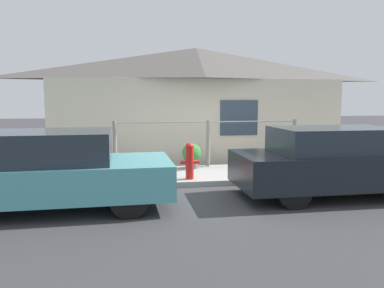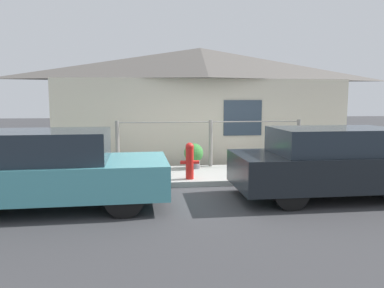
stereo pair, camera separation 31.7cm
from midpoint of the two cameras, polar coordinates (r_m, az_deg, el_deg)
ground_plane at (r=8.19m, az=6.17°, el=-6.44°), size 60.00×60.00×0.00m
sidewalk at (r=9.11m, az=4.75°, el=-4.68°), size 24.00×1.95×0.12m
house at (r=11.48m, az=2.18°, el=11.13°), size 8.82×2.23×3.42m
fence at (r=9.79m, az=3.79°, el=0.46°), size 4.90×0.10×1.22m
car_left at (r=6.87m, az=-19.34°, el=-3.61°), size 3.93×1.83×1.34m
car_right at (r=7.74m, az=22.62°, el=-2.62°), size 4.11×1.62×1.34m
fire_hydrant at (r=8.24m, az=0.75°, el=-2.46°), size 0.42×0.19×0.81m
potted_plant_near_hydrant at (r=9.52m, az=1.21°, el=-1.63°), size 0.49×0.49×0.64m
potted_plant_by_fence at (r=9.35m, az=-17.84°, el=-2.05°), size 0.51×0.51×0.64m
potted_plant_corner at (r=10.25m, az=17.14°, el=-1.30°), size 0.46×0.46×0.61m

